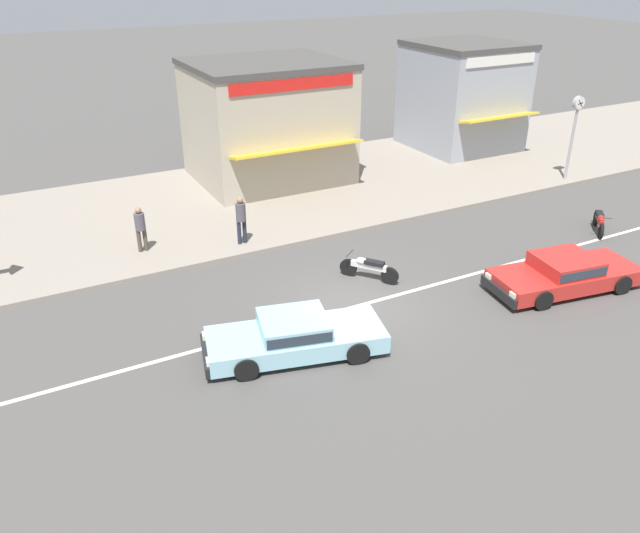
# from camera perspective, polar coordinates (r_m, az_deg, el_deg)

# --- Properties ---
(ground_plane) EXTENTS (160.00, 160.00, 0.00)m
(ground_plane) POSITION_cam_1_polar(r_m,az_deg,el_deg) (18.16, 3.16, -3.71)
(ground_plane) COLOR #4C4947
(lane_centre_stripe) EXTENTS (50.40, 0.14, 0.01)m
(lane_centre_stripe) POSITION_cam_1_polar(r_m,az_deg,el_deg) (18.16, 3.16, -3.70)
(lane_centre_stripe) COLOR silver
(lane_centre_stripe) RESTS_ON ground
(kerb_strip) EXTENTS (68.00, 10.00, 0.15)m
(kerb_strip) POSITION_cam_1_polar(r_m,az_deg,el_deg) (26.00, -7.73, 5.96)
(kerb_strip) COLOR gray
(kerb_strip) RESTS_ON ground
(sedan_red_0) EXTENTS (4.88, 2.43, 1.06)m
(sedan_red_0) POSITION_cam_1_polar(r_m,az_deg,el_deg) (20.26, 21.44, -0.54)
(sedan_red_0) COLOR red
(sedan_red_0) RESTS_ON ground
(sedan_pale_blue_3) EXTENTS (4.87, 2.69, 1.06)m
(sedan_pale_blue_3) POSITION_cam_1_polar(r_m,az_deg,el_deg) (15.88, -2.36, -6.32)
(sedan_pale_blue_3) COLOR #93C6D6
(sedan_pale_blue_3) RESTS_ON ground
(motorcycle_0) EXTENTS (1.26, 1.61, 0.80)m
(motorcycle_0) POSITION_cam_1_polar(r_m,az_deg,el_deg) (19.49, 4.45, -0.08)
(motorcycle_0) COLOR black
(motorcycle_0) RESTS_ON ground
(motorcycle_1) EXTENTS (1.31, 1.44, 0.80)m
(motorcycle_1) POSITION_cam_1_polar(r_m,az_deg,el_deg) (25.05, 24.18, 3.82)
(motorcycle_1) COLOR black
(motorcycle_1) RESTS_ON ground
(street_clock) EXTENTS (0.59, 0.22, 3.65)m
(street_clock) POSITION_cam_1_polar(r_m,az_deg,el_deg) (29.57, 22.34, 12.33)
(street_clock) COLOR #9E9EA3
(street_clock) RESTS_ON kerb_strip
(pedestrian_near_clock) EXTENTS (0.34, 0.34, 1.58)m
(pedestrian_near_clock) POSITION_cam_1_polar(r_m,az_deg,el_deg) (21.64, -16.11, 3.58)
(pedestrian_near_clock) COLOR #4C4238
(pedestrian_near_clock) RESTS_ON kerb_strip
(pedestrian_mid_kerb) EXTENTS (0.34, 0.34, 1.70)m
(pedestrian_mid_kerb) POSITION_cam_1_polar(r_m,az_deg,el_deg) (21.52, -7.24, 4.56)
(pedestrian_mid_kerb) COLOR #232838
(pedestrian_mid_kerb) RESTS_ON kerb_strip
(shopfront_mid_block) EXTENTS (4.89, 5.73, 5.16)m
(shopfront_mid_block) POSITION_cam_1_polar(r_m,az_deg,el_deg) (33.53, 12.89, 15.00)
(shopfront_mid_block) COLOR #999EA8
(shopfront_mid_block) RESTS_ON kerb_strip
(shopfront_far_kios) EXTENTS (6.34, 6.20, 5.04)m
(shopfront_far_kios) POSITION_cam_1_polar(r_m,az_deg,el_deg) (27.85, -4.84, 13.12)
(shopfront_far_kios) COLOR #B2A893
(shopfront_far_kios) RESTS_ON kerb_strip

